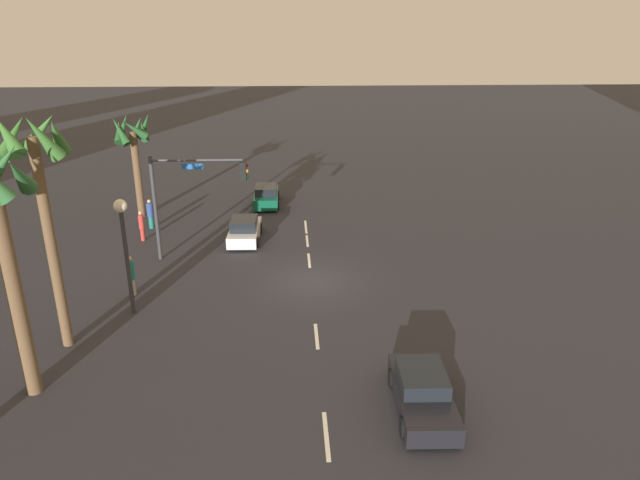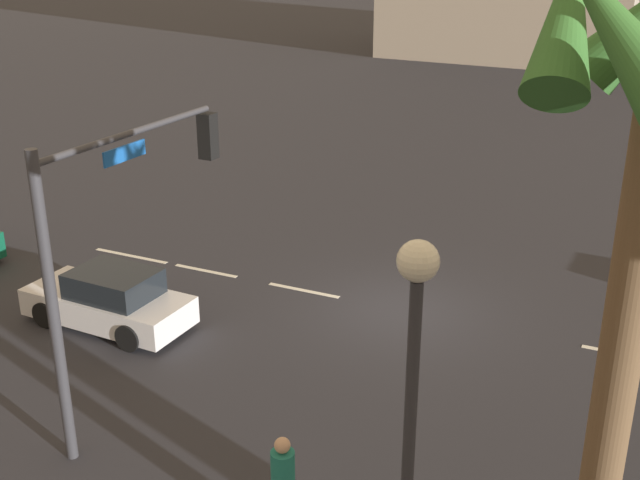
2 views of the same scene
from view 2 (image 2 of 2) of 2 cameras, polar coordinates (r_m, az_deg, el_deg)
The scene contains 8 objects.
ground_plane at distance 19.70m, azimuth 5.68°, elevation -5.03°, with size 220.00×220.00×0.00m, color #28282D.
lane_stripe_2 at distance 18.87m, azimuth 21.49°, elevation -7.79°, with size 2.02×0.14×0.01m, color silver.
lane_stripe_3 at distance 20.61m, azimuth -1.19°, elevation -3.67°, with size 2.02×0.14×0.01m, color silver.
lane_stripe_4 at distance 21.99m, azimuth -8.27°, elevation -2.22°, with size 1.97×0.14×0.01m, color silver.
lane_stripe_5 at distance 23.41m, azimuth -13.53°, elevation -1.12°, with size 2.48×0.14×0.01m, color silver.
car_1 at distance 19.26m, azimuth -14.98°, elevation -4.24°, with size 4.11×1.89×1.41m.
traffic_signal at distance 14.59m, azimuth -14.38°, elevation 1.19°, with size 0.41×5.05×5.65m.
streetlamp at distance 10.56m, azimuth 6.82°, elevation -7.39°, with size 0.56×0.56×5.13m.
Camera 2 is at (-5.67, 16.73, 8.74)m, focal length 44.19 mm.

